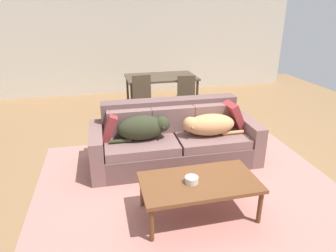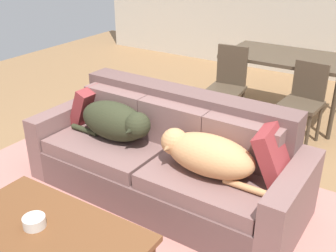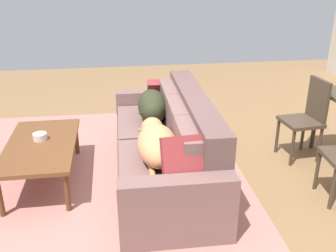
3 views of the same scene
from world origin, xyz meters
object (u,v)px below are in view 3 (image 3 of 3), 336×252
Objects in this scene: throw_pillow_by_left_arm at (163,94)px; throw_pillow_by_right_arm at (189,162)px; bowl_on_coffee_table at (40,137)px; dining_chair_near_left at (307,115)px; couch at (168,147)px; coffee_table at (41,147)px; dog_on_left_cushion at (152,107)px; dog_on_right_cushion at (157,143)px.

throw_pillow_by_left_arm is 0.88× the size of throw_pillow_by_right_arm.
throw_pillow_by_left_arm is at bearing 119.24° from bowl_on_coffee_table.
dining_chair_near_left is (0.72, 1.55, -0.10)m from throw_pillow_by_left_arm.
coffee_table is at bearing -91.33° from couch.
couch reaches higher than dog_on_left_cushion.
throw_pillow_by_right_arm reaches higher than coffee_table.
throw_pillow_by_left_arm is at bearing 171.12° from dog_on_right_cushion.
throw_pillow_by_left_arm is at bearing 178.92° from throw_pillow_by_right_arm.
bowl_on_coffee_table is (-0.09, -0.02, 0.08)m from coffee_table.
dining_chair_near_left reaches higher than dog_on_left_cushion.
throw_pillow_by_right_arm is 1.65m from coffee_table.
coffee_table is (-0.50, -1.11, -0.21)m from dog_on_right_cushion.
throw_pillow_by_left_arm reaches higher than dog_on_left_cushion.
dining_chair_near_left is (-1.11, 1.59, -0.12)m from throw_pillow_by_right_arm.
throw_pillow_by_right_arm is at bearing 51.45° from bowl_on_coffee_table.
dog_on_left_cushion is at bearing -164.82° from couch.
dog_on_right_cushion is (0.90, -0.06, -0.02)m from dog_on_left_cushion.
dog_on_left_cushion is 1.96× the size of throw_pillow_by_right_arm.
throw_pillow_by_left_arm is 1.62m from coffee_table.
bowl_on_coffee_table is at bearing -60.76° from throw_pillow_by_left_arm.
dog_on_left_cushion is at bearing -103.67° from dining_chair_near_left.
dog_on_left_cushion is 1.38m from throw_pillow_by_right_arm.
throw_pillow_by_right_arm reaches higher than dog_on_left_cushion.
coffee_table is at bearing -70.15° from dog_on_left_cushion.
coffee_table is (0.40, -1.17, -0.23)m from dog_on_left_cushion.
throw_pillow_by_left_arm is (-0.46, 0.18, -0.01)m from dog_on_left_cushion.
throw_pillow_by_right_arm is 1.71m from bowl_on_coffee_table.
couch is 6.41× the size of throw_pillow_by_left_arm.
bowl_on_coffee_table is (-0.60, -1.13, -0.13)m from dog_on_right_cushion.
dog_on_right_cushion is 1.38m from throw_pillow_by_left_arm.
dog_on_left_cushion is 2.24× the size of throw_pillow_by_left_arm.
dog_on_right_cushion is 1.28m from bowl_on_coffee_table.
throw_pillow_by_left_arm reaches higher than bowl_on_coffee_table.
coffee_table is 2.91m from dining_chair_near_left.
throw_pillow_by_right_arm is at bearing 53.65° from coffee_table.
throw_pillow_by_left_arm is (-1.36, 0.24, 0.01)m from dog_on_right_cushion.
throw_pillow_by_right_arm is (0.46, 0.21, 0.04)m from dog_on_right_cushion.
throw_pillow_by_right_arm is (0.92, 0.03, 0.30)m from couch.
coffee_table is (-0.97, -1.32, -0.25)m from throw_pillow_by_right_arm.
dog_on_right_cushion is at bearing -2.68° from dog_on_left_cushion.
throw_pillow_by_right_arm is (1.37, 0.15, 0.02)m from dog_on_left_cushion.
couch is 0.96m from throw_pillow_by_right_arm.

